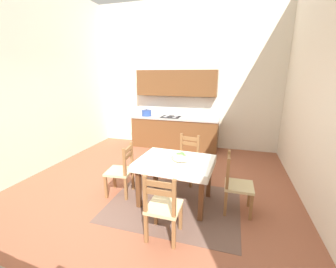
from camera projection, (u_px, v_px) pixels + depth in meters
ground_plane at (142, 203)px, 3.73m from camera, size 5.81×7.01×0.10m
wall_back at (185, 77)px, 6.20m from camera, size 5.81×0.12×4.04m
wall_left at (3, 78)px, 3.92m from camera, size 0.12×7.01×4.04m
area_rug at (174, 204)px, 3.59m from camera, size 2.10×1.60×0.01m
kitchen_cabinetry at (175, 118)px, 6.26m from camera, size 2.49×0.63×2.20m
dining_table at (175, 168)px, 3.52m from camera, size 1.23×0.94×0.75m
dining_chair_kitchen_side at (187, 160)px, 4.30m from camera, size 0.49×0.49×0.93m
dining_chair_tv_side at (121, 171)px, 3.80m from camera, size 0.47×0.47×0.93m
dining_chair_window_side at (236, 185)px, 3.32m from camera, size 0.43×0.43×0.93m
dining_chair_camera_side at (163, 208)px, 2.74m from camera, size 0.42×0.42×0.93m
fruit_bowl at (181, 157)px, 3.45m from camera, size 0.30×0.30×0.12m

